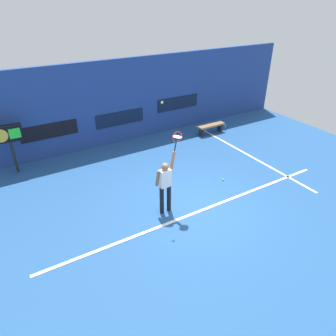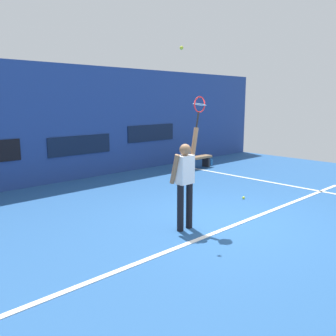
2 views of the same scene
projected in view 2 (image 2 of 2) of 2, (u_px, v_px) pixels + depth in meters
The scene contains 12 objects.
ground_plane at pixel (225, 222), 7.53m from camera, with size 18.00×18.00×0.00m, color #23518C.
back_wall at pixel (77, 123), 11.40m from camera, with size 18.00×0.20×3.59m, color navy.
sponsor_banner_center at pixel (80, 145), 11.45m from camera, with size 2.20×0.03×0.60m, color #0C1933.
sponsor_banner_starboard at pixel (151, 133), 13.44m from camera, with size 2.20×0.03×0.60m, color #0C1933.
court_baseline at pixel (236, 225), 7.34m from camera, with size 10.00×0.10×0.01m, color white.
court_sideline at pixel (251, 179), 11.63m from camera, with size 0.10×7.00×0.01m, color white.
tennis_player at pixel (185, 179), 6.91m from camera, with size 0.60×0.31×1.99m.
tennis_racket at pixel (199, 106), 6.91m from camera, with size 0.37×0.27×0.62m.
tennis_ball at pixel (181, 48), 6.51m from camera, with size 0.07×0.07×0.07m, color #CCE033.
court_bench at pixel (196, 160), 13.36m from camera, with size 1.40×0.36×0.45m.
water_bottle at pixel (212, 163), 14.00m from camera, with size 0.07×0.07×0.24m, color #338CD8.
spare_ball at pixel (244, 198), 9.27m from camera, with size 0.07×0.07×0.07m, color #CCE033.
Camera 2 is at (-5.83, -4.38, 2.49)m, focal length 38.58 mm.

